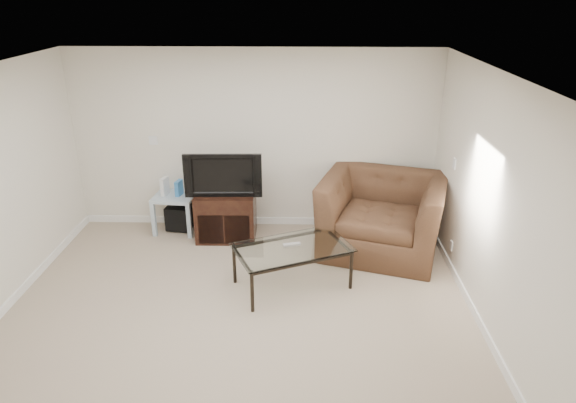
{
  "coord_description": "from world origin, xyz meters",
  "views": [
    {
      "loc": [
        0.66,
        -4.3,
        3.21
      ],
      "look_at": [
        0.5,
        1.2,
        0.9
      ],
      "focal_mm": 32.0,
      "sensor_mm": 36.0,
      "label": 1
    }
  ],
  "objects_px": {
    "side_table": "(177,212)",
    "coffee_table": "(292,266)",
    "recliner": "(383,203)",
    "television": "(224,173)",
    "tv_stand": "(226,215)",
    "subwoofer": "(180,216)"
  },
  "relations": [
    {
      "from": "side_table",
      "to": "coffee_table",
      "type": "xyz_separation_m",
      "value": [
        1.66,
        -1.45,
        -0.02
      ]
    },
    {
      "from": "recliner",
      "to": "television",
      "type": "bearing_deg",
      "value": -170.02
    },
    {
      "from": "tv_stand",
      "to": "coffee_table",
      "type": "relative_size",
      "value": 0.62
    },
    {
      "from": "recliner",
      "to": "coffee_table",
      "type": "xyz_separation_m",
      "value": [
        -1.13,
        -0.93,
        -0.41
      ]
    },
    {
      "from": "coffee_table",
      "to": "side_table",
      "type": "bearing_deg",
      "value": 138.85
    },
    {
      "from": "television",
      "to": "subwoofer",
      "type": "xyz_separation_m",
      "value": [
        -0.7,
        0.28,
        -0.76
      ]
    },
    {
      "from": "television",
      "to": "subwoofer",
      "type": "relative_size",
      "value": 2.78
    },
    {
      "from": "side_table",
      "to": "coffee_table",
      "type": "distance_m",
      "value": 2.21
    },
    {
      "from": "tv_stand",
      "to": "coffee_table",
      "type": "bearing_deg",
      "value": -53.73
    },
    {
      "from": "subwoofer",
      "to": "coffee_table",
      "type": "distance_m",
      "value": 2.2
    },
    {
      "from": "subwoofer",
      "to": "side_table",
      "type": "bearing_deg",
      "value": -151.54
    },
    {
      "from": "subwoofer",
      "to": "coffee_table",
      "type": "height_order",
      "value": "coffee_table"
    },
    {
      "from": "television",
      "to": "recliner",
      "type": "bearing_deg",
      "value": -9.38
    },
    {
      "from": "subwoofer",
      "to": "recliner",
      "type": "distance_m",
      "value": 2.85
    },
    {
      "from": "coffee_table",
      "to": "television",
      "type": "bearing_deg",
      "value": 127.94
    },
    {
      "from": "side_table",
      "to": "subwoofer",
      "type": "relative_size",
      "value": 1.65
    },
    {
      "from": "side_table",
      "to": "subwoofer",
      "type": "bearing_deg",
      "value": 28.46
    },
    {
      "from": "tv_stand",
      "to": "recliner",
      "type": "relative_size",
      "value": 0.52
    },
    {
      "from": "side_table",
      "to": "television",
      "type": "bearing_deg",
      "value": -19.68
    },
    {
      "from": "tv_stand",
      "to": "television",
      "type": "xyz_separation_m",
      "value": [
        0.0,
        -0.03,
        0.62
      ]
    },
    {
      "from": "tv_stand",
      "to": "television",
      "type": "relative_size",
      "value": 0.84
    },
    {
      "from": "subwoofer",
      "to": "recliner",
      "type": "xyz_separation_m",
      "value": [
        2.76,
        -0.54,
        0.47
      ]
    }
  ]
}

